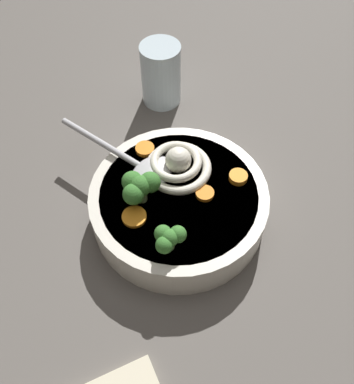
# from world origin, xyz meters

# --- Properties ---
(table_slab) EXTENTS (1.17, 1.17, 0.03)m
(table_slab) POSITION_xyz_m (0.00, 0.00, 0.01)
(table_slab) COLOR #5B5651
(table_slab) RESTS_ON ground
(soup_bowl) EXTENTS (0.22, 0.22, 0.05)m
(soup_bowl) POSITION_xyz_m (0.03, -0.00, 0.05)
(soup_bowl) COLOR silver
(soup_bowl) RESTS_ON table_slab
(noodle_pile) EXTENTS (0.09, 0.09, 0.04)m
(noodle_pile) POSITION_xyz_m (-0.00, -0.02, 0.09)
(noodle_pile) COLOR silver
(noodle_pile) RESTS_ON soup_bowl
(soup_spoon) EXTENTS (0.06, 0.17, 0.02)m
(soup_spoon) POSITION_xyz_m (0.03, -0.05, 0.09)
(soup_spoon) COLOR #B7B7BC
(soup_spoon) RESTS_ON soup_bowl
(broccoli_floret_center) EXTENTS (0.04, 0.03, 0.03)m
(broccoli_floret_center) POSITION_xyz_m (0.09, 0.04, 0.10)
(broccoli_floret_center) COLOR #7A9E60
(broccoli_floret_center) RESTS_ON soup_bowl
(broccoli_floret_far) EXTENTS (0.05, 0.04, 0.04)m
(broccoli_floret_far) POSITION_xyz_m (0.06, -0.03, 0.10)
(broccoli_floret_far) COLOR #7A9E60
(broccoli_floret_far) RESTS_ON soup_bowl
(carrot_slice_extra_a) EXTENTS (0.02, 0.02, 0.01)m
(carrot_slice_extra_a) POSITION_xyz_m (0.01, 0.03, 0.08)
(carrot_slice_extra_a) COLOR orange
(carrot_slice_extra_a) RESTS_ON soup_bowl
(carrot_slice_right) EXTENTS (0.02, 0.02, 0.01)m
(carrot_slice_right) POSITION_xyz_m (-0.03, 0.04, 0.08)
(carrot_slice_right) COLOR orange
(carrot_slice_right) RESTS_ON soup_bowl
(carrot_slice_beside_chili) EXTENTS (0.03, 0.03, 0.00)m
(carrot_slice_beside_chili) POSITION_xyz_m (0.09, -0.02, 0.08)
(carrot_slice_beside_chili) COLOR orange
(carrot_slice_beside_chili) RESTS_ON soup_bowl
(carrot_slice_extra_b) EXTENTS (0.02, 0.02, 0.01)m
(carrot_slice_extra_b) POSITION_xyz_m (-0.00, -0.08, 0.08)
(carrot_slice_extra_b) COLOR orange
(carrot_slice_extra_b) RESTS_ON soup_bowl
(drinking_glass) EXTENTS (0.06, 0.06, 0.10)m
(drinking_glass) POSITION_xyz_m (-0.13, -0.16, 0.08)
(drinking_glass) COLOR silver
(drinking_glass) RESTS_ON table_slab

